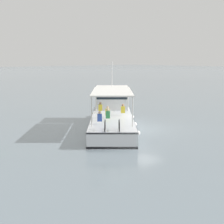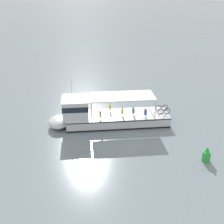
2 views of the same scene
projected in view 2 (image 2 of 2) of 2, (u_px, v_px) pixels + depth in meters
The scene contains 3 objects.
ground_plane at pixel (110, 114), 33.57m from camera, with size 400.00×400.00×0.00m, color gray.
ferry_main at pixel (102, 116), 30.67m from camera, with size 11.52×10.79×5.32m.
channel_buoy at pixel (206, 155), 24.58m from camera, with size 0.70×0.70×1.40m.
Camera 2 is at (22.52, 20.52, 14.10)m, focal length 46.47 mm.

